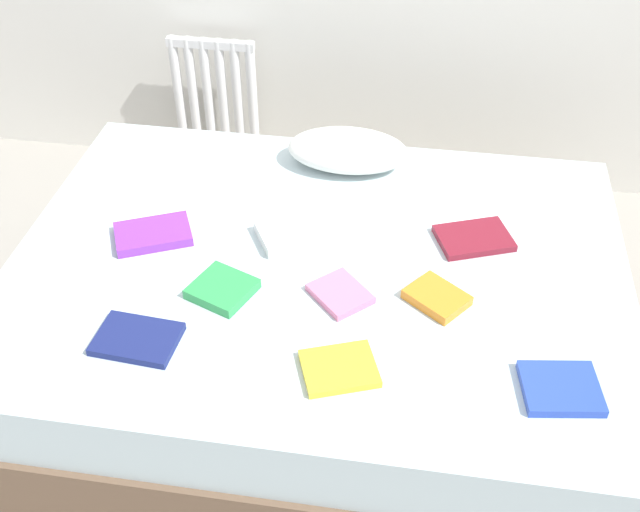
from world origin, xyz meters
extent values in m
plane|color=#9E998E|center=(0.00, 0.00, 0.00)|extent=(8.00, 8.00, 0.00)
cube|color=brown|center=(0.00, 0.00, 0.14)|extent=(2.00, 1.50, 0.28)
cube|color=silver|center=(0.00, 0.00, 0.39)|extent=(1.96, 1.46, 0.22)
cylinder|color=white|center=(-0.84, 1.20, 0.38)|extent=(0.04, 0.04, 0.58)
cylinder|color=white|center=(-0.77, 1.20, 0.38)|extent=(0.04, 0.04, 0.58)
cylinder|color=white|center=(-0.70, 1.20, 0.38)|extent=(0.04, 0.04, 0.58)
cylinder|color=white|center=(-0.63, 1.20, 0.38)|extent=(0.04, 0.04, 0.58)
cylinder|color=white|center=(-0.56, 1.20, 0.38)|extent=(0.04, 0.04, 0.58)
cylinder|color=white|center=(-0.49, 1.20, 0.38)|extent=(0.04, 0.04, 0.58)
cube|color=white|center=(-0.66, 1.20, 0.65)|extent=(0.39, 0.04, 0.04)
cube|color=white|center=(-0.66, 1.20, 0.11)|extent=(0.39, 0.04, 0.04)
ellipsoid|color=white|center=(0.02, 0.57, 0.56)|extent=(0.45, 0.26, 0.13)
cube|color=purple|center=(-0.55, 0.03, 0.52)|extent=(0.29, 0.25, 0.03)
cube|color=white|center=(-0.09, 0.11, 0.52)|extent=(0.29, 0.26, 0.04)
cube|color=orange|center=(0.38, -0.13, 0.52)|extent=(0.22, 0.21, 0.03)
cube|color=maroon|center=(0.49, 0.18, 0.51)|extent=(0.28, 0.24, 0.02)
cube|color=yellow|center=(0.13, -0.45, 0.51)|extent=(0.24, 0.22, 0.02)
cube|color=navy|center=(-0.45, -0.43, 0.51)|extent=(0.24, 0.18, 0.02)
cube|color=green|center=(-0.26, -0.19, 0.52)|extent=(0.22, 0.22, 0.03)
cube|color=#2847B7|center=(0.72, -0.43, 0.51)|extent=(0.23, 0.20, 0.03)
cube|color=pink|center=(0.09, -0.15, 0.51)|extent=(0.22, 0.22, 0.02)
camera|label=1|loc=(0.30, -1.84, 2.08)|focal=43.13mm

